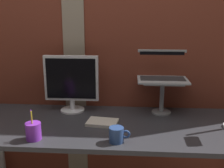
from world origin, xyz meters
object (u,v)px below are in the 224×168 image
laptop (162,71)px  pen_cup (33,131)px  monitor (71,81)px  coffee_mug (117,135)px

laptop → pen_cup: (-0.79, -0.56, -0.25)m
monitor → pen_cup: 0.54m
coffee_mug → monitor: bearing=126.4°
pen_cup → coffee_mug: size_ratio=1.47×
pen_cup → monitor: bearing=75.5°
pen_cup → coffee_mug: pen_cup is taller
laptop → coffee_mug: size_ratio=2.94×
laptop → coffee_mug: laptop is taller
laptop → coffee_mug: bearing=-118.5°
monitor → pen_cup: monitor is taller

